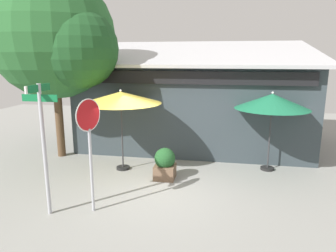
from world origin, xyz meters
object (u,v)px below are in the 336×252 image
object	(u,v)px
street_sign_post	(43,137)
stop_sign	(89,135)
patio_umbrella_mustard_left	(121,98)
sidewalk_planter	(165,164)
shade_tree	(57,39)
patio_umbrella_forest_green_center	(272,102)

from	to	relation	value
street_sign_post	stop_sign	bearing A→B (deg)	18.51
patio_umbrella_mustard_left	sidewalk_planter	distance (m)	2.51
sidewalk_planter	shade_tree	bearing A→B (deg)	160.70
street_sign_post	sidewalk_planter	bearing A→B (deg)	49.07
street_sign_post	patio_umbrella_forest_green_center	world-z (taller)	street_sign_post
stop_sign	shade_tree	size ratio (longest dim) A/B	0.42
patio_umbrella_mustard_left	stop_sign	bearing A→B (deg)	-85.79
stop_sign	shade_tree	world-z (taller)	shade_tree
shade_tree	sidewalk_planter	distance (m)	5.74
patio_umbrella_forest_green_center	shade_tree	xyz separation A→B (m)	(-7.27, 0.05, 2.00)
stop_sign	patio_umbrella_forest_green_center	xyz separation A→B (m)	(4.53, 3.69, 0.36)
shade_tree	sidewalk_planter	size ratio (longest dim) A/B	6.73
stop_sign	sidewalk_planter	bearing A→B (deg)	60.31
sidewalk_planter	patio_umbrella_forest_green_center	bearing A→B (deg)	23.15
stop_sign	sidewalk_planter	distance (m)	3.03
shade_tree	sidewalk_planter	world-z (taller)	shade_tree
stop_sign	patio_umbrella_forest_green_center	bearing A→B (deg)	39.17
street_sign_post	patio_umbrella_mustard_left	xyz separation A→B (m)	(0.76, 3.21, 0.50)
patio_umbrella_forest_green_center	street_sign_post	bearing A→B (deg)	-143.87
shade_tree	patio_umbrella_forest_green_center	bearing A→B (deg)	-0.42
patio_umbrella_forest_green_center	sidewalk_planter	xyz separation A→B (m)	(-3.21, -1.37, -1.79)
stop_sign	patio_umbrella_mustard_left	world-z (taller)	stop_sign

